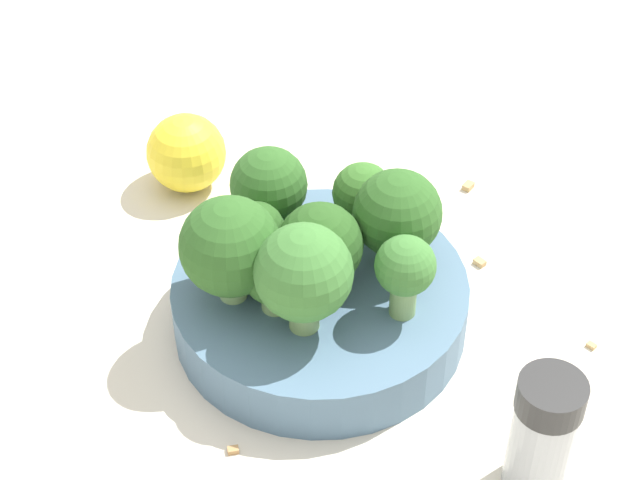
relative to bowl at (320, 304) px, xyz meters
The scene contains 18 objects.
ground_plane 0.02m from the bowl, ahead, with size 3.00×3.00×0.00m, color beige.
bowl is the anchor object (origin of this frame).
broccoli_floret_0 0.05m from the bowl, 13.40° to the left, with size 0.05×0.05×0.05m.
broccoli_floret_1 0.06m from the bowl, behind, with size 0.05×0.05×0.07m.
broccoli_floret_2 0.05m from the bowl, 141.81° to the left, with size 0.04×0.04×0.04m.
broccoli_floret_3 0.07m from the bowl, 50.51° to the right, with size 0.05×0.05×0.06m.
broccoli_floret_4 0.07m from the bowl, 12.14° to the right, with size 0.04×0.04×0.04m.
broccoli_floret_5 0.06m from the bowl, 81.08° to the left, with size 0.03×0.03×0.04m.
broccoli_floret_6 0.07m from the bowl, 101.89° to the right, with size 0.03×0.03×0.05m.
broccoli_floret_7 0.07m from the bowl, 115.70° to the left, with size 0.06×0.06×0.06m.
broccoli_floret_8 0.07m from the bowl, 46.23° to the left, with size 0.05×0.05×0.05m.
pepper_shaker 0.15m from the bowl, 120.80° to the right, with size 0.03×0.03×0.07m.
lemon_wedge 0.16m from the bowl, 48.67° to the left, with size 0.05×0.05×0.05m, color yellow.
almond_crumb_0 0.11m from the bowl, 48.09° to the right, with size 0.01×0.00×0.01m, color tan.
almond_crumb_1 0.10m from the bowl, 168.27° to the left, with size 0.01×0.00×0.01m, color #AD7F4C.
almond_crumb_2 0.16m from the bowl, 82.04° to the right, with size 0.01×0.00×0.01m, color tan.
almond_crumb_3 0.13m from the bowl, 15.08° to the right, with size 0.01×0.01×0.01m, color #AD7F4C.
almond_crumb_4 0.16m from the bowl, 23.77° to the right, with size 0.01×0.01×0.01m, color tan.
Camera 1 is at (-0.41, -0.11, 0.45)m, focal length 60.00 mm.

